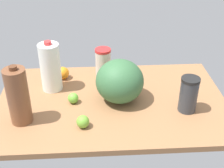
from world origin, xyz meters
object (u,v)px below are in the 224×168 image
at_px(milk_jug, 50,67).
at_px(lime_loose, 73,98).
at_px(shaker_bottle, 189,94).
at_px(orange_near_front, 63,73).
at_px(watermelon, 120,81).
at_px(lime_by_jug, 83,122).
at_px(tumbler_cup, 103,63).
at_px(chocolate_milk_jug, 18,96).

xyz_separation_m(milk_jug, lime_loose, (-0.12, 0.15, -0.11)).
height_order(milk_jug, shaker_bottle, milk_jug).
bearing_deg(milk_jug, orange_near_front, -115.04).
relative_size(watermelon, lime_by_jug, 4.09).
bearing_deg(tumbler_cup, milk_jug, 20.52).
xyz_separation_m(shaker_bottle, watermelon, (0.33, -0.11, 0.02)).
bearing_deg(shaker_bottle, chocolate_milk_jug, 2.69).
bearing_deg(lime_by_jug, chocolate_milk_jug, -12.64).
relative_size(milk_jug, lime_by_jug, 4.70).
distance_m(tumbler_cup, lime_by_jug, 0.47).
height_order(chocolate_milk_jug, lime_by_jug, chocolate_milk_jug).
bearing_deg(watermelon, lime_by_jug, 49.11).
distance_m(chocolate_milk_jug, orange_near_front, 0.44).
distance_m(milk_jug, lime_loose, 0.22).
relative_size(shaker_bottle, orange_near_front, 2.53).
relative_size(milk_jug, watermelon, 1.15).
distance_m(chocolate_milk_jug, lime_by_jug, 0.32).
height_order(chocolate_milk_jug, orange_near_front, chocolate_milk_jug).
height_order(tumbler_cup, shaker_bottle, shaker_bottle).
relative_size(shaker_bottle, watermelon, 0.74).
bearing_deg(shaker_bottle, lime_by_jug, 11.30).
bearing_deg(lime_loose, tumbler_cup, -123.03).
xyz_separation_m(watermelon, lime_by_jug, (0.19, 0.22, -0.08)).
bearing_deg(watermelon, shaker_bottle, 160.97).
xyz_separation_m(tumbler_cup, orange_near_front, (0.24, -0.00, -0.06)).
relative_size(chocolate_milk_jug, shaker_bottle, 1.61).
height_order(shaker_bottle, watermelon, watermelon).
relative_size(watermelon, lime_loose, 4.47).
bearing_deg(chocolate_milk_jug, tumbler_cup, -135.77).
relative_size(chocolate_milk_jug, lime_by_jug, 4.89).
bearing_deg(chocolate_milk_jug, orange_near_front, -112.94).
xyz_separation_m(watermelon, orange_near_front, (0.31, -0.24, -0.08)).
distance_m(tumbler_cup, orange_near_front, 0.24).
height_order(milk_jug, chocolate_milk_jug, chocolate_milk_jug).
xyz_separation_m(milk_jug, chocolate_milk_jug, (0.12, 0.28, 0.01)).
distance_m(milk_jug, shaker_bottle, 0.74).
bearing_deg(shaker_bottle, orange_near_front, -28.89).
distance_m(chocolate_milk_jug, watermelon, 0.50).
xyz_separation_m(chocolate_milk_jug, orange_near_front, (-0.17, -0.39, -0.10)).
xyz_separation_m(tumbler_cup, shaker_bottle, (-0.41, 0.35, 0.00)).
distance_m(tumbler_cup, watermelon, 0.25).
bearing_deg(chocolate_milk_jug, lime_loose, -149.93).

